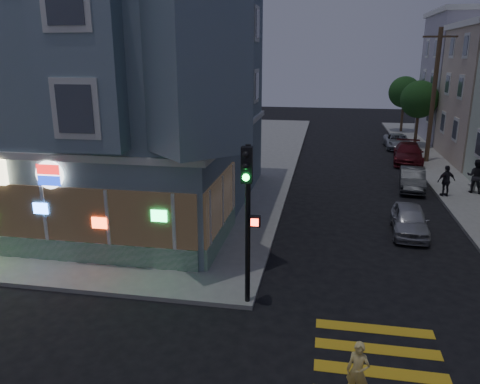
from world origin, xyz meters
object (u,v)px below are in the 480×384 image
(pedestrian_a, at_px, (476,176))
(parked_car_d, at_px, (397,141))
(traffic_signal, at_px, (248,200))
(street_tree_far, at_px, (404,92))
(fire_hydrant, at_px, (473,183))
(parked_car_c, at_px, (408,153))
(pedestrian_b, at_px, (446,181))
(street_tree_near, at_px, (419,100))
(utility_pole, at_px, (434,94))
(parked_car_b, at_px, (412,179))
(parked_car_a, at_px, (410,220))
(running_child, at_px, (358,371))

(pedestrian_a, relative_size, parked_car_d, 0.44)
(parked_car_d, relative_size, traffic_signal, 0.87)
(street_tree_far, distance_m, fire_hydrant, 21.90)
(parked_car_c, distance_m, fire_hydrant, 7.74)
(pedestrian_b, distance_m, fire_hydrant, 2.11)
(street_tree_near, height_order, fire_hydrant, street_tree_near)
(street_tree_near, distance_m, parked_car_c, 7.19)
(utility_pole, distance_m, parked_car_b, 8.73)
(parked_car_b, height_order, fire_hydrant, parked_car_b)
(pedestrian_a, height_order, traffic_signal, traffic_signal)
(traffic_signal, bearing_deg, pedestrian_a, 49.98)
(pedestrian_b, bearing_deg, street_tree_near, -111.99)
(parked_car_a, xyz_separation_m, parked_car_d, (2.10, 19.87, -0.03))
(street_tree_far, distance_m, parked_car_c, 14.68)
(parked_car_b, relative_size, parked_car_c, 0.78)
(running_child, xyz_separation_m, parked_car_a, (2.75, 10.74, -0.09))
(parked_car_b, xyz_separation_m, parked_car_d, (0.86, 12.70, -0.04))
(pedestrian_a, bearing_deg, fire_hydrant, -65.87)
(parked_car_c, bearing_deg, utility_pole, 17.61)
(street_tree_near, height_order, parked_car_c, street_tree_near)
(parked_car_b, bearing_deg, traffic_signal, -109.14)
(street_tree_near, height_order, street_tree_far, same)
(running_child, height_order, pedestrian_b, pedestrian_b)
(pedestrian_b, bearing_deg, parked_car_d, -106.10)
(street_tree_far, height_order, fire_hydrant, street_tree_far)
(running_child, distance_m, fire_hydrant, 19.02)
(pedestrian_b, bearing_deg, parked_car_a, 46.11)
(street_tree_near, height_order, running_child, street_tree_near)
(running_child, distance_m, parked_car_c, 25.49)
(parked_car_d, distance_m, fire_hydrant, 13.18)
(parked_car_b, height_order, parked_car_d, parked_car_b)
(street_tree_far, relative_size, traffic_signal, 1.10)
(utility_pole, distance_m, street_tree_far, 14.03)
(parked_car_a, distance_m, fire_hydrant, 8.18)
(traffic_signal, bearing_deg, street_tree_near, 67.48)
(street_tree_far, bearing_deg, running_child, -99.18)
(street_tree_far, xyz_separation_m, parked_car_c, (-1.50, -14.24, -3.24))
(parked_car_c, relative_size, traffic_signal, 1.00)
(parked_car_d, xyz_separation_m, fire_hydrant, (2.30, -12.98, 0.02))
(pedestrian_b, relative_size, parked_car_b, 0.44)
(pedestrian_a, xyz_separation_m, traffic_signal, (-10.18, -13.95, 2.34))
(street_tree_far, relative_size, pedestrian_b, 3.20)
(street_tree_near, xyz_separation_m, parked_car_c, (-1.50, -6.24, -3.24))
(parked_car_a, bearing_deg, street_tree_near, 83.84)
(traffic_signal, bearing_deg, parked_car_c, 66.05)
(pedestrian_a, xyz_separation_m, parked_car_d, (-2.30, 13.22, -0.49))
(parked_car_b, bearing_deg, street_tree_near, 86.75)
(running_child, relative_size, fire_hydrant, 1.61)
(parked_car_c, bearing_deg, parked_car_a, -91.28)
(parked_car_a, height_order, parked_car_b, parked_car_b)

